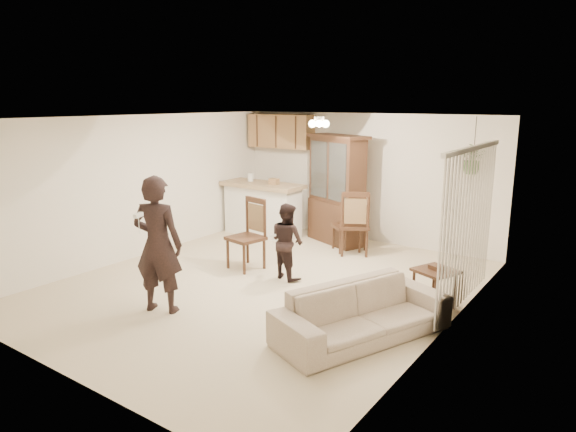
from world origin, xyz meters
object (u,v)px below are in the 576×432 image
Objects in this scene: sofa at (363,308)px; chair_bar at (246,249)px; side_table at (434,288)px; chair_hutch_right at (354,236)px; adult at (158,246)px; china_hutch at (337,190)px; chair_hutch_left at (346,235)px; child at (287,236)px.

chair_bar reaches higher than sofa.
chair_hutch_right is at bearing 142.20° from side_table.
adult is at bearing 47.16° from chair_hutch_right.
china_hutch is at bearing 142.49° from side_table.
chair_hutch_left is at bearing 54.35° from sofa.
adult is 4.29m from china_hutch.
chair_hutch_right reaches higher than side_table.
side_table is at bearing 3.88° from chair_hutch_left.
china_hutch reaches higher than child.
adult is 3.94m from chair_hutch_right.
chair_bar is 1.13× the size of chair_hutch_left.
chair_hutch_left is at bearing -19.98° from china_hutch.
adult is 2.13m from child.
child is (0.63, 2.02, -0.22)m from adult.
chair_bar is at bearing 29.31° from chair_hutch_right.
chair_bar is (-0.82, -0.01, -0.34)m from child.
chair_bar is 0.99× the size of chair_hutch_right.
sofa is at bearing -105.39° from side_table.
sofa is 2.93× the size of side_table.
adult reaches higher than chair_hutch_right.
china_hutch is 2.02× the size of chair_hutch_left.
child is 1.30× the size of chair_hutch_left.
china_hutch is at bearing 90.57° from chair_bar.
sofa is 1.43m from side_table.
chair_hutch_right reaches higher than sofa.
adult is 0.86× the size of china_hutch.
sofa is 1.81× the size of chair_hutch_left.
child is at bearing 80.68° from sofa.
chair_bar is at bearing -74.40° from chair_hutch_left.
chair_hutch_left is at bearing -75.87° from child.
adult reaches higher than chair_hutch_left.
child is 0.64× the size of china_hutch.
chair_hutch_right is at bearing -123.70° from adult.
sofa is 2.30m from child.
chair_hutch_right is (-1.69, 2.98, -0.03)m from sofa.
child is 1.89m from chair_hutch_left.
chair_hutch_right is at bearing 69.96° from chair_bar.
china_hutch is (0.22, 4.28, 0.14)m from adult.
chair_hutch_right reaches higher than chair_bar.
chair_hutch_right is at bearing 52.17° from sofa.
chair_hutch_right is at bearing 18.96° from chair_hutch_left.
chair_bar is at bearing 89.29° from sofa.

